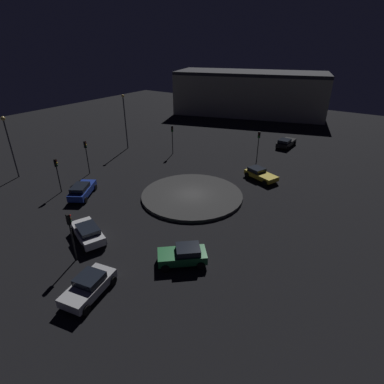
{
  "coord_description": "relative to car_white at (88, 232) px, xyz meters",
  "views": [
    {
      "loc": [
        17.12,
        -25.72,
        16.08
      ],
      "look_at": [
        0.0,
        0.0,
        0.6
      ],
      "focal_mm": 28.64,
      "sensor_mm": 36.0,
      "label": 1
    }
  ],
  "objects": [
    {
      "name": "car_yellow",
      "position": [
        7.56,
        20.87,
        -0.07
      ],
      "size": [
        4.65,
        3.32,
        1.37
      ],
      "rotation": [
        0.0,
        0.0,
        -0.37
      ],
      "color": "gold",
      "rests_on": "ground_plane"
    },
    {
      "name": "store_building",
      "position": [
        -9.72,
        55.55,
        3.96
      ],
      "size": [
        35.79,
        21.43,
        9.52
      ],
      "rotation": [
        0.0,
        0.0,
        3.43
      ],
      "color": "#B7B299",
      "rests_on": "ground_plane"
    },
    {
      "name": "traffic_light_north",
      "position": [
        4.44,
        27.26,
        2.23
      ],
      "size": [
        0.32,
        0.37,
        4.26
      ],
      "rotation": [
        0.0,
        0.0,
        -1.66
      ],
      "color": "#2D2D2D",
      "rests_on": "ground_plane"
    },
    {
      "name": "car_green",
      "position": [
        8.82,
        2.13,
        -0.02
      ],
      "size": [
        4.11,
        3.89,
        1.51
      ],
      "rotation": [
        0.0,
        0.0,
        3.85
      ],
      "color": "#1E7238",
      "rests_on": "ground_plane"
    },
    {
      "name": "traffic_light_southwest",
      "position": [
        -10.43,
        4.63,
        2.1
      ],
      "size": [
        0.4,
        0.37,
        4.07
      ],
      "rotation": [
        0.0,
        0.0,
        0.51
      ],
      "color": "#2D2D2D",
      "rests_on": "ground_plane"
    },
    {
      "name": "traffic_light_south",
      "position": [
        1.32,
        -2.33,
        2.22
      ],
      "size": [
        0.32,
        0.37,
        4.24
      ],
      "rotation": [
        0.0,
        0.0,
        1.45
      ],
      "color": "#2D2D2D",
      "rests_on": "ground_plane"
    },
    {
      "name": "streetlamp_west",
      "position": [
        -18.9,
        4.26,
        4.29
      ],
      "size": [
        0.51,
        0.51,
        7.84
      ],
      "color": "#4C4C51",
      "rests_on": "ground_plane"
    },
    {
      "name": "car_white",
      "position": [
        0.0,
        0.0,
        0.0
      ],
      "size": [
        4.69,
        3.29,
        1.48
      ],
      "rotation": [
        0.0,
        0.0,
        2.76
      ],
      "color": "white",
      "rests_on": "ground_plane"
    },
    {
      "name": "traffic_light_northwest",
      "position": [
        -7.56,
        22.54,
        2.32
      ],
      "size": [
        0.39,
        0.39,
        4.39
      ],
      "rotation": [
        0.0,
        0.0,
        -0.78
      ],
      "color": "#2D2D2D",
      "rests_on": "ground_plane"
    },
    {
      "name": "traffic_light_west",
      "position": [
        -12.05,
        10.1,
        2.37
      ],
      "size": [
        0.37,
        0.33,
        4.47
      ],
      "rotation": [
        0.0,
        0.0,
        0.13
      ],
      "color": "#2D2D2D",
      "rests_on": "ground_plane"
    },
    {
      "name": "car_silver",
      "position": [
        5.3,
        -4.28,
        -0.03
      ],
      "size": [
        2.75,
        4.33,
        1.48
      ],
      "rotation": [
        0.0,
        0.0,
        -1.38
      ],
      "color": "silver",
      "rests_on": "ground_plane"
    },
    {
      "name": "car_blue",
      "position": [
        -7.38,
        5.24,
        0.01
      ],
      "size": [
        3.81,
        4.77,
        1.55
      ],
      "rotation": [
        0.0,
        0.0,
        2.11
      ],
      "color": "#1E38A5",
      "rests_on": "ground_plane"
    },
    {
      "name": "roundabout_island",
      "position": [
        3.02,
        12.07,
        -0.62
      ],
      "size": [
        11.43,
        11.43,
        0.35
      ],
      "primitive_type": "cylinder",
      "color": "#383838",
      "rests_on": "ground_plane"
    },
    {
      "name": "ground_plane",
      "position": [
        3.02,
        12.07,
        -0.8
      ],
      "size": [
        117.39,
        117.39,
        0.0
      ],
      "primitive_type": "plane",
      "color": "black"
    },
    {
      "name": "streetlamp_northwest",
      "position": [
        -15.39,
        20.66,
        4.37
      ],
      "size": [
        0.45,
        0.45,
        8.52
      ],
      "color": "#4C4C51",
      "rests_on": "ground_plane"
    },
    {
      "name": "car_black",
      "position": [
        6.0,
        35.61,
        -0.05
      ],
      "size": [
        2.21,
        4.64,
        1.46
      ],
      "rotation": [
        0.0,
        0.0,
        1.53
      ],
      "color": "black",
      "rests_on": "ground_plane"
    }
  ]
}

